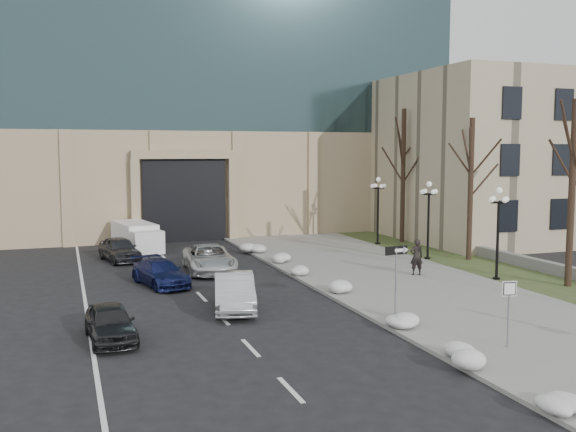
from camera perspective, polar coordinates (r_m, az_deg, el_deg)
name	(u,v)px	position (r m, az deg, el deg)	size (l,w,h in m)	color
ground	(533,386)	(19.81, 20.92, -13.96)	(160.00, 160.00, 0.00)	black
sidewalk	(398,281)	(32.88, 9.72, -5.69)	(9.00, 40.00, 0.12)	gray
curb	(315,287)	(30.98, 2.38, -6.30)	(0.30, 40.00, 0.14)	gray
grass_strip	(505,273)	(36.44, 18.72, -4.80)	(4.00, 40.00, 0.10)	#334321
stone_wall	(511,259)	(39.16, 19.24, -3.65)	(0.50, 30.00, 0.70)	gray
office_tower	(180,14)	(59.80, -9.56, 17.25)	(40.00, 24.70, 36.00)	tan
classical_building	(519,158)	(54.27, 19.83, 4.88)	(22.00, 18.12, 12.00)	tan
car_a	(110,323)	(23.34, -15.52, -9.13)	(1.52, 3.78, 1.29)	black
car_b	(234,292)	(26.79, -4.79, -6.74)	(1.60, 4.60, 1.52)	#B7BBBF
car_c	(160,273)	(32.08, -11.28, -4.97)	(1.76, 4.34, 1.26)	navy
car_d	(209,259)	(35.12, -7.01, -3.78)	(2.46, 5.32, 1.48)	silver
car_e	(120,249)	(39.56, -14.74, -2.87)	(1.72, 4.27, 1.45)	#313237
pedestrian	(416,257)	(34.10, 11.35, -3.59)	(0.69, 0.45, 1.89)	black
box_truck	(137,237)	(43.48, -13.29, -1.86)	(2.93, 5.97, 1.81)	silver
one_way_sign	(400,258)	(25.62, 9.93, -3.73)	(1.07, 0.30, 2.86)	slate
keep_sign	(509,300)	(22.37, 19.05, -7.05)	(0.50, 0.15, 2.34)	slate
snow_clump_a	(559,404)	(17.96, 22.94, -15.12)	(1.10, 1.60, 0.36)	silver
snow_clump_b	(466,358)	(20.70, 15.51, -12.05)	(1.10, 1.60, 0.36)	silver
snow_clump_c	(399,320)	(24.56, 9.85, -9.07)	(1.10, 1.60, 0.36)	silver
snow_clump_d	(343,290)	(29.38, 4.92, -6.53)	(1.10, 1.60, 0.36)	silver
snow_clump_e	(304,272)	(33.44, 1.40, -4.99)	(1.10, 1.60, 0.36)	silver
snow_clump_f	(282,259)	(37.43, -0.49, -3.82)	(1.10, 1.60, 0.36)	silver
snow_clump_g	(253,249)	(41.07, -3.10, -2.97)	(1.10, 1.60, 0.36)	silver
lamppost_b	(498,221)	(33.81, 18.18, -0.41)	(1.18, 1.18, 4.76)	black
lamppost_c	(429,210)	(39.13, 12.39, 0.56)	(1.18, 1.18, 4.76)	black
lamppost_d	(378,201)	(44.77, 8.01, 1.29)	(1.18, 1.18, 4.76)	black
tree_near	(573,167)	(33.16, 24.00, 4.03)	(3.20, 3.20, 9.00)	black
tree_mid	(471,169)	(39.37, 15.96, 4.04)	(3.20, 3.20, 8.50)	black
tree_far	(403,157)	(46.12, 10.22, 5.21)	(3.20, 3.20, 9.50)	black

